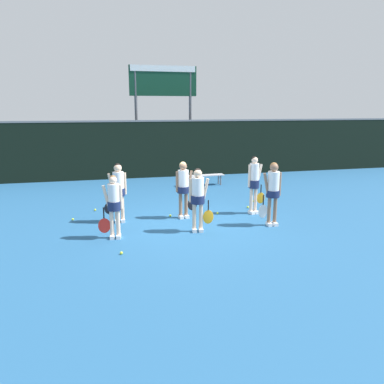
% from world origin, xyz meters
% --- Properties ---
extents(ground_plane, '(140.00, 140.00, 0.00)m').
position_xyz_m(ground_plane, '(0.00, 0.00, 0.00)').
color(ground_plane, '#235684').
extents(fence_windscreen, '(60.00, 0.08, 2.67)m').
position_xyz_m(fence_windscreen, '(0.00, 7.48, 1.35)').
color(fence_windscreen, black).
rests_on(fence_windscreen, ground_plane).
extents(scoreboard, '(3.31, 0.15, 5.21)m').
position_xyz_m(scoreboard, '(0.68, 8.89, 4.03)').
color(scoreboard, '#515156').
rests_on(scoreboard, ground_plane).
extents(bench_courtside, '(1.78, 0.47, 0.45)m').
position_xyz_m(bench_courtside, '(1.72, 5.10, 0.39)').
color(bench_courtside, '#B2B2B7').
rests_on(bench_courtside, ground_plane).
extents(player_0, '(0.63, 0.33, 1.61)m').
position_xyz_m(player_0, '(-2.17, -0.68, 0.93)').
color(player_0, beige).
rests_on(player_0, ground_plane).
extents(player_1, '(0.65, 0.37, 1.70)m').
position_xyz_m(player_1, '(-0.01, -0.67, 1.01)').
color(player_1, beige).
rests_on(player_1, ground_plane).
extents(player_2, '(0.64, 0.37, 1.78)m').
position_xyz_m(player_2, '(2.13, -0.64, 1.07)').
color(player_2, '#8C664C').
rests_on(player_2, ground_plane).
extents(player_3, '(0.65, 0.36, 1.70)m').
position_xyz_m(player_3, '(-2.00, 0.68, 1.01)').
color(player_3, beige).
rests_on(player_3, ground_plane).
extents(player_4, '(0.65, 0.37, 1.69)m').
position_xyz_m(player_4, '(-0.11, 0.66, 1.01)').
color(player_4, '#8C664C').
rests_on(player_4, ground_plane).
extents(player_5, '(0.60, 0.34, 1.79)m').
position_xyz_m(player_5, '(2.10, 0.62, 1.04)').
color(player_5, beige).
rests_on(player_5, ground_plane).
extents(tennis_ball_0, '(0.07, 0.07, 0.07)m').
position_xyz_m(tennis_ball_0, '(-2.70, 2.05, 0.03)').
color(tennis_ball_0, '#CCE033').
rests_on(tennis_ball_0, ground_plane).
extents(tennis_ball_1, '(0.07, 0.07, 0.07)m').
position_xyz_m(tennis_ball_1, '(-3.33, 1.15, 0.03)').
color(tennis_ball_1, '#CCE033').
rests_on(tennis_ball_1, ground_plane).
extents(tennis_ball_2, '(0.07, 0.07, 0.07)m').
position_xyz_m(tennis_ball_2, '(2.18, 1.23, 0.03)').
color(tennis_ball_2, '#CCE033').
rests_on(tennis_ball_2, ground_plane).
extents(tennis_ball_3, '(0.07, 0.07, 0.07)m').
position_xyz_m(tennis_ball_3, '(2.69, 1.96, 0.03)').
color(tennis_ball_3, '#CCE033').
rests_on(tennis_ball_3, ground_plane).
extents(tennis_ball_4, '(0.07, 0.07, 0.07)m').
position_xyz_m(tennis_ball_4, '(0.99, 0.79, 0.03)').
color(tennis_ball_4, '#CCE033').
rests_on(tennis_ball_4, ground_plane).
extents(tennis_ball_5, '(0.07, 0.07, 0.07)m').
position_xyz_m(tennis_ball_5, '(-2.08, -1.83, 0.03)').
color(tennis_ball_5, '#CCE033').
rests_on(tennis_ball_5, ground_plane).
extents(tennis_ball_6, '(0.07, 0.07, 0.07)m').
position_xyz_m(tennis_ball_6, '(-0.48, 0.86, 0.03)').
color(tennis_ball_6, '#CCE033').
rests_on(tennis_ball_6, ground_plane).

